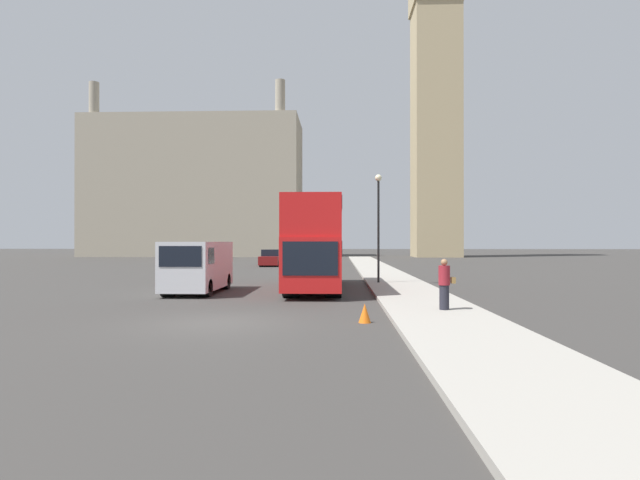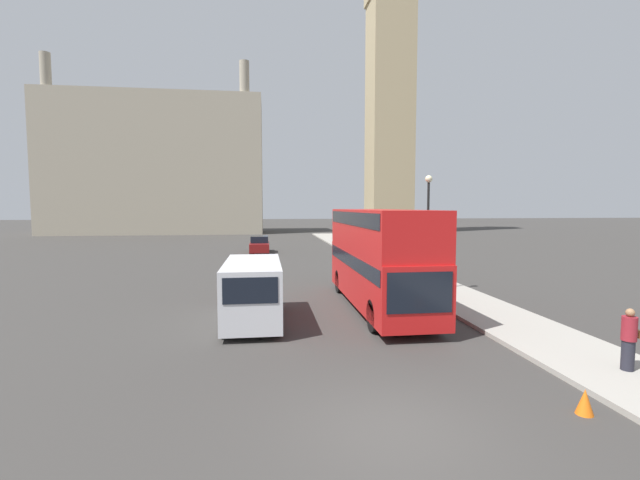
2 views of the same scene
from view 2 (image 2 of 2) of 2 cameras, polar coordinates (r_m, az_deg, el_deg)
The scene contains 9 objects.
ground_plane at distance 9.30m, azimuth 9.69°, elevation -23.78°, with size 300.00×300.00×0.00m, color #383533.
clock_tower at distance 78.61m, azimuth 9.34°, elevation 22.55°, with size 7.47×7.64×56.33m.
building_block_distant at distance 77.66m, azimuth -20.68°, elevation 9.18°, with size 34.34×12.72×27.27m.
red_double_decker_bus at distance 18.63m, azimuth 7.77°, elevation -1.80°, with size 2.48×10.12×4.27m.
white_van at distance 16.38m, azimuth -8.96°, elevation -6.66°, with size 2.09×5.21×2.33m.
pedestrian at distance 13.90m, azimuth 35.91°, elevation -10.69°, with size 0.52×0.36×1.63m.
street_lamp at distance 22.04m, azimuth 14.21°, elevation 3.17°, with size 0.36×0.36×5.81m.
parked_sedan at distance 41.61m, azimuth -8.07°, elevation -0.69°, with size 1.83×4.49×1.60m.
traffic_cone at distance 11.18m, azimuth 31.83°, elevation -17.85°, with size 0.36×0.36×0.55m.
Camera 2 is at (-2.45, -7.83, 4.39)m, focal length 24.00 mm.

